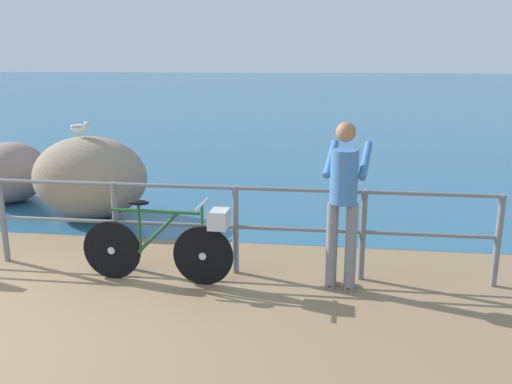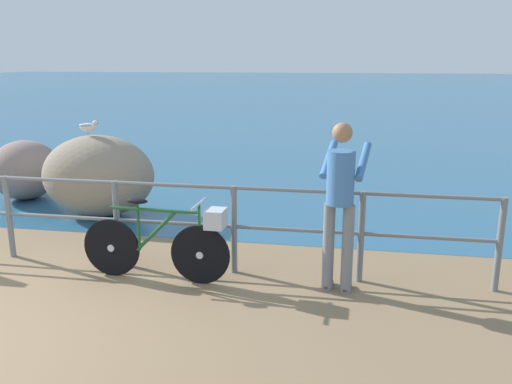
% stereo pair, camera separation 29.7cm
% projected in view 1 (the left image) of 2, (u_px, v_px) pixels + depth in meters
% --- Properties ---
extents(ground_plane, '(120.00, 120.00, 0.10)m').
position_uv_depth(ground_plane, '(257.00, 115.00, 23.53)').
color(ground_plane, '#846B4C').
extents(sea_surface, '(120.00, 90.00, 0.01)m').
position_uv_depth(sea_surface, '(295.00, 85.00, 50.58)').
color(sea_surface, '#285B7F').
rests_on(sea_surface, ground_plane).
extents(promenade_railing, '(9.93, 0.07, 1.02)m').
position_uv_depth(promenade_railing, '(58.00, 212.00, 6.20)').
color(promenade_railing, slate).
rests_on(promenade_railing, ground_plane).
extents(bicycle, '(1.70, 0.48, 0.92)m').
position_uv_depth(bicycle, '(170.00, 242.00, 5.71)').
color(bicycle, black).
rests_on(bicycle, ground_plane).
extents(person_at_railing, '(0.53, 0.67, 1.78)m').
position_uv_depth(person_at_railing, '(343.00, 199.00, 5.42)').
color(person_at_railing, slate).
rests_on(person_at_railing, ground_plane).
extents(breakwater_boulder_main, '(1.75, 1.32, 1.26)m').
position_uv_depth(breakwater_boulder_main, '(90.00, 177.00, 8.05)').
color(breakwater_boulder_main, gray).
rests_on(breakwater_boulder_main, ground).
extents(breakwater_boulder_left, '(1.12, 1.26, 1.02)m').
position_uv_depth(breakwater_boulder_left, '(12.00, 172.00, 9.00)').
color(breakwater_boulder_left, gray).
rests_on(breakwater_boulder_left, ground).
extents(seagull, '(0.34, 0.12, 0.23)m').
position_uv_depth(seagull, '(79.00, 127.00, 7.82)').
color(seagull, gold).
rests_on(seagull, breakwater_boulder_main).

